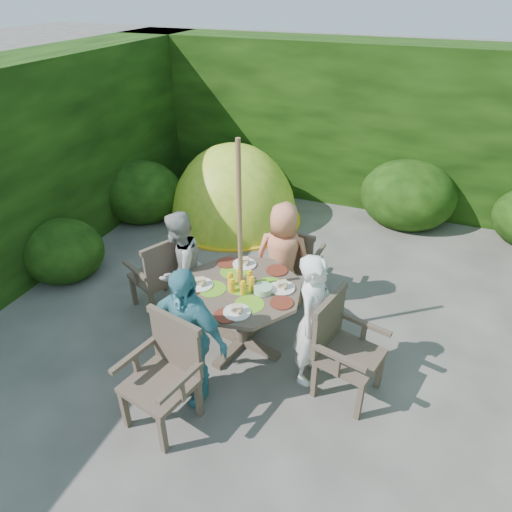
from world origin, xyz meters
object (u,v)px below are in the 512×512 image
(child_front, at_px, (187,336))
(child_left, at_px, (180,269))
(garden_chair_front, at_px, (166,372))
(child_right, at_px, (314,321))
(garden_chair_back, at_px, (296,260))
(child_back, at_px, (283,258))
(patio_table, at_px, (242,297))
(garden_chair_right, at_px, (342,347))
(dome_tent, at_px, (234,219))
(garden_chair_left, at_px, (160,274))
(parasol_pole, at_px, (240,254))

(child_front, bearing_deg, child_left, 131.83)
(garden_chair_front, bearing_deg, child_right, 54.87)
(garden_chair_back, height_order, child_back, child_back)
(garden_chair_back, bearing_deg, patio_table, 80.88)
(garden_chair_right, relative_size, child_front, 0.69)
(garden_chair_right, relative_size, garden_chair_front, 1.00)
(patio_table, xyz_separation_m, dome_tent, (-1.25, 2.60, -0.61))
(patio_table, xyz_separation_m, garden_chair_right, (1.07, -0.23, -0.10))
(garden_chair_front, xyz_separation_m, dome_tent, (-1.01, 3.67, -0.51))
(child_left, relative_size, dome_tent, 0.54)
(dome_tent, bearing_deg, garden_chair_left, -95.26)
(dome_tent, bearing_deg, garden_chair_right, -59.83)
(child_right, relative_size, child_front, 0.98)
(garden_chair_front, bearing_deg, garden_chair_back, 90.69)
(child_right, xyz_separation_m, child_left, (-1.56, 0.34, -0.02))
(garden_chair_left, xyz_separation_m, garden_chair_front, (0.85, -1.28, 0.03))
(patio_table, height_order, child_left, child_left)
(parasol_pole, distance_m, garden_chair_left, 1.26)
(patio_table, bearing_deg, child_left, 167.87)
(child_back, bearing_deg, patio_table, 70.75)
(garden_chair_front, distance_m, dome_tent, 3.84)
(dome_tent, bearing_deg, garden_chair_back, -54.84)
(parasol_pole, distance_m, child_front, 0.90)
(patio_table, relative_size, child_right, 1.10)
(child_back, xyz_separation_m, dome_tent, (-1.41, 1.82, -0.65))
(parasol_pole, relative_size, child_front, 1.61)
(garden_chair_right, distance_m, garden_chair_left, 2.20)
(patio_table, distance_m, child_right, 0.80)
(garden_chair_back, bearing_deg, dome_tent, -42.29)
(dome_tent, bearing_deg, child_front, -81.51)
(garden_chair_left, xyz_separation_m, child_left, (0.30, -0.04, 0.17))
(parasol_pole, height_order, dome_tent, parasol_pole)
(garden_chair_right, height_order, child_left, child_left)
(child_left, height_order, child_back, same)
(garden_chair_left, relative_size, dome_tent, 0.37)
(garden_chair_back, height_order, child_left, child_left)
(garden_chair_right, height_order, child_right, child_right)
(child_left, bearing_deg, garden_chair_front, 27.12)
(child_right, xyz_separation_m, child_front, (-0.95, -0.61, 0.01))
(parasol_pole, distance_m, garden_chair_right, 1.25)
(child_left, distance_m, child_back, 1.13)
(garden_chair_left, height_order, child_front, child_front)
(patio_table, xyz_separation_m, child_back, (0.16, 0.78, 0.04))
(garden_chair_left, height_order, child_back, child_back)
(child_back, bearing_deg, child_left, 25.44)
(parasol_pole, distance_m, garden_chair_back, 1.28)
(patio_table, relative_size, garden_chair_right, 1.56)
(garden_chair_front, bearing_deg, dome_tent, 118.55)
(parasol_pole, relative_size, child_right, 1.64)
(patio_table, height_order, dome_tent, dome_tent)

